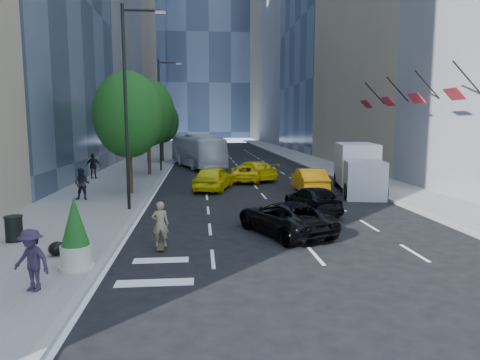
{
  "coord_description": "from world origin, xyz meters",
  "views": [
    {
      "loc": [
        -2.87,
        -17.75,
        4.48
      ],
      "look_at": [
        -0.87,
        3.71,
        1.6
      ],
      "focal_mm": 32.0,
      "sensor_mm": 36.0,
      "label": 1
    }
  ],
  "objects": [
    {
      "name": "tree_near",
      "position": [
        -7.2,
        9.0,
        4.97
      ],
      "size": [
        4.2,
        4.2,
        7.46
      ],
      "color": "#311E13",
      "rests_on": "sidewalk_left"
    },
    {
      "name": "pedestrian_b",
      "position": [
        -11.2,
        16.43,
        1.14
      ],
      "size": [
        1.16,
        0.49,
        1.98
      ],
      "primitive_type": "imported",
      "rotation": [
        0.0,
        0.0,
        3.14
      ],
      "color": "black",
      "rests_on": "sidewalk_left"
    },
    {
      "name": "ground",
      "position": [
        0.0,
        0.0,
        0.0
      ],
      "size": [
        160.0,
        160.0,
        0.0
      ],
      "primitive_type": "plane",
      "color": "black",
      "rests_on": "ground"
    },
    {
      "name": "pedestrian_a",
      "position": [
        -9.54,
        6.85,
        1.06
      ],
      "size": [
        0.94,
        0.76,
        1.82
      ],
      "primitive_type": "imported",
      "rotation": [
        0.0,
        0.0,
        -0.08
      ],
      "color": "black",
      "rests_on": "sidewalk_left"
    },
    {
      "name": "pedestrian_c",
      "position": [
        -7.24,
        -6.65,
        0.97
      ],
      "size": [
        1.22,
        0.99,
        1.64
      ],
      "primitive_type": "imported",
      "rotation": [
        0.0,
        0.0,
        -0.42
      ],
      "color": "#251E2E",
      "rests_on": "sidewalk_left"
    },
    {
      "name": "sidewalk_left",
      "position": [
        -9.0,
        30.0,
        0.07
      ],
      "size": [
        6.0,
        120.0,
        0.15
      ],
      "primitive_type": "cube",
      "color": "slate",
      "rests_on": "ground"
    },
    {
      "name": "black_sedan_lincoln",
      "position": [
        0.5,
        -1.0,
        0.67
      ],
      "size": [
        3.92,
        5.29,
        1.34
      ],
      "primitive_type": "imported",
      "rotation": [
        0.0,
        0.0,
        3.54
      ],
      "color": "black",
      "rests_on": "ground"
    },
    {
      "name": "tower_left_end",
      "position": [
        -22.0,
        92.0,
        30.0
      ],
      "size": [
        20.0,
        28.0,
        60.0
      ],
      "primitive_type": "cube",
      "color": "#313B4D",
      "rests_on": "ground"
    },
    {
      "name": "traffic_signal",
      "position": [
        -6.4,
        40.0,
        4.23
      ],
      "size": [
        2.48,
        0.53,
        5.2
      ],
      "color": "black",
      "rests_on": "sidewalk_left"
    },
    {
      "name": "lamp_far",
      "position": [
        -6.32,
        22.0,
        5.81
      ],
      "size": [
        2.13,
        0.22,
        10.0
      ],
      "color": "black",
      "rests_on": "sidewalk_left"
    },
    {
      "name": "planter_shrub",
      "position": [
        -6.6,
        -5.0,
        1.19
      ],
      "size": [
        0.91,
        0.91,
        2.18
      ],
      "color": "#B5B196",
      "rests_on": "sidewalk_left"
    },
    {
      "name": "black_sedan_mercedes",
      "position": [
        2.73,
        2.98,
        0.65
      ],
      "size": [
        2.32,
        4.64,
        1.3
      ],
      "primitive_type": "imported",
      "rotation": [
        0.0,
        0.0,
        3.26
      ],
      "color": "black",
      "rests_on": "ground"
    },
    {
      "name": "lamp_near",
      "position": [
        -6.32,
        4.0,
        5.81
      ],
      "size": [
        2.13,
        0.22,
        10.0
      ],
      "color": "black",
      "rests_on": "sidewalk_left"
    },
    {
      "name": "sidewalk_right",
      "position": [
        10.0,
        30.0,
        0.07
      ],
      "size": [
        4.0,
        120.0,
        0.15
      ],
      "primitive_type": "cube",
      "color": "slate",
      "rests_on": "ground"
    },
    {
      "name": "trash_can",
      "position": [
        -9.74,
        -1.71,
        0.6
      ],
      "size": [
        0.6,
        0.6,
        0.91
      ],
      "primitive_type": "cylinder",
      "color": "black",
      "rests_on": "sidewalk_left"
    },
    {
      "name": "taxi_b",
      "position": [
        4.2,
        9.35,
        0.78
      ],
      "size": [
        1.83,
        4.81,
        1.56
      ],
      "primitive_type": "imported",
      "rotation": [
        0.0,
        0.0,
        3.1
      ],
      "color": "#FF9D0D",
      "rests_on": "ground"
    },
    {
      "name": "city_bus",
      "position": [
        -3.2,
        26.47,
        1.65
      ],
      "size": [
        5.81,
        12.18,
        3.3
      ],
      "primitive_type": "imported",
      "rotation": [
        0.0,
        0.0,
        0.27
      ],
      "color": "silver",
      "rests_on": "ground"
    },
    {
      "name": "tree_far",
      "position": [
        -7.2,
        32.0,
        4.62
      ],
      "size": [
        3.9,
        3.9,
        6.92
      ],
      "color": "#311E13",
      "rests_on": "sidewalk_left"
    },
    {
      "name": "skateboarder",
      "position": [
        -4.31,
        -2.78,
        0.82
      ],
      "size": [
        0.61,
        0.41,
        1.64
      ],
      "primitive_type": "imported",
      "rotation": [
        0.0,
        0.0,
        3.17
      ],
      "color": "#7A6A4C",
      "rests_on": "ground"
    },
    {
      "name": "tower_right_far",
      "position": [
        22.0,
        98.0,
        25.0
      ],
      "size": [
        20.0,
        24.0,
        50.0
      ],
      "primitive_type": "cube",
      "color": "gray",
      "rests_on": "ground"
    },
    {
      "name": "tree_mid",
      "position": [
        -7.2,
        19.0,
        5.32
      ],
      "size": [
        4.5,
        4.5,
        7.99
      ],
      "color": "#311E13",
      "rests_on": "sidewalk_left"
    },
    {
      "name": "taxi_c",
      "position": [
        0.5,
        14.59,
        0.64
      ],
      "size": [
        2.57,
        4.78,
        1.28
      ],
      "primitive_type": "imported",
      "rotation": [
        0.0,
        0.0,
        3.04
      ],
      "color": "yellow",
      "rests_on": "ground"
    },
    {
      "name": "taxi_d",
      "position": [
        1.2,
        15.5,
        0.75
      ],
      "size": [
        3.99,
        5.55,
        1.49
      ],
      "primitive_type": "imported",
      "rotation": [
        0.0,
        0.0,
        3.56
      ],
      "color": "yellow",
      "rests_on": "ground"
    },
    {
      "name": "facade_flags",
      "position": [
        10.64,
        10.0,
        6.18
      ],
      "size": [
        1.85,
        13.3,
        2.05
      ],
      "color": "black",
      "rests_on": "ground"
    },
    {
      "name": "garbage_bags",
      "position": [
        -7.33,
        -3.38,
        0.4
      ],
      "size": [
        1.06,
        1.02,
        0.52
      ],
      "color": "black",
      "rests_on": "sidewalk_left"
    },
    {
      "name": "box_truck",
      "position": [
        7.26,
        8.8,
        1.59
      ],
      "size": [
        3.6,
        6.88,
        3.13
      ],
      "rotation": [
        0.0,
        0.0,
        -0.2
      ],
      "color": "beige",
      "rests_on": "ground"
    },
    {
      "name": "taxi_a",
      "position": [
        -2.0,
        10.74,
        0.83
      ],
      "size": [
        3.19,
        5.19,
        1.65
      ],
      "primitive_type": "imported",
      "rotation": [
        0.0,
        0.0,
        2.87
      ],
      "color": "#CFBF0A",
      "rests_on": "ground"
    }
  ]
}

